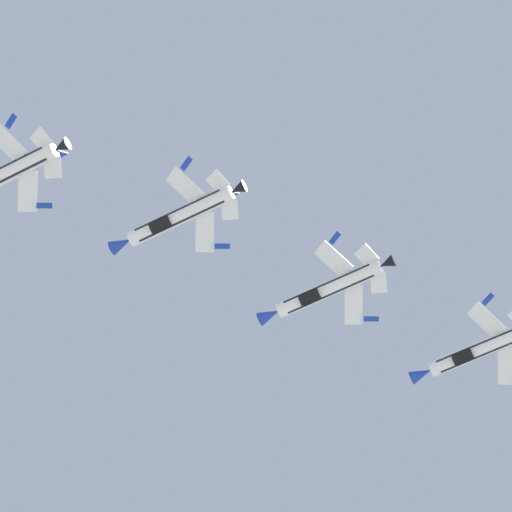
# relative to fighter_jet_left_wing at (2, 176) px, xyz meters

# --- Properties ---
(fighter_jet_left_wing) EXTENTS (15.90, 9.08, 5.56)m
(fighter_jet_left_wing) POSITION_rel_fighter_jet_left_wing_xyz_m (0.00, 0.00, 0.00)
(fighter_jet_left_wing) COLOR white
(fighter_jet_right_wing) EXTENTS (15.90, 9.35, 5.38)m
(fighter_jet_right_wing) POSITION_rel_fighter_jet_left_wing_xyz_m (10.86, 14.84, 1.09)
(fighter_jet_right_wing) COLOR white
(fighter_jet_left_outer) EXTENTS (15.90, 9.37, 5.37)m
(fighter_jet_left_outer) POSITION_rel_fighter_jet_left_wing_xyz_m (18.41, 30.76, -0.17)
(fighter_jet_left_outer) COLOR white
(fighter_jet_right_outer) EXTENTS (15.90, 9.00, 5.68)m
(fighter_jet_right_outer) POSITION_rel_fighter_jet_left_wing_xyz_m (27.41, 46.61, -1.01)
(fighter_jet_right_outer) COLOR white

